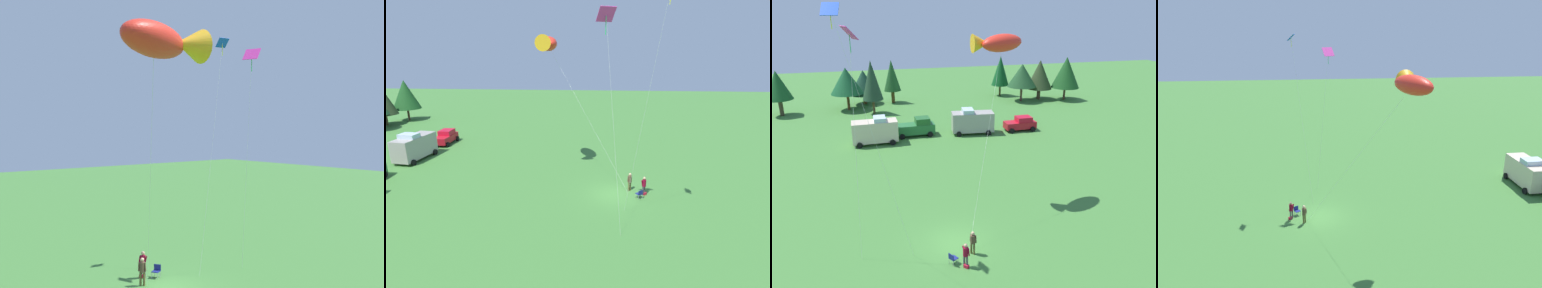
% 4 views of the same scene
% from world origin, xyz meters
% --- Properties ---
extents(person_kite_flyer, '(0.50, 0.50, 1.74)m').
position_xyz_m(person_kite_flyer, '(0.89, -1.47, 1.02)').
color(person_kite_flyer, brown).
rests_on(person_kite_flyer, ground).
extents(folding_chair, '(0.66, 0.66, 0.82)m').
position_xyz_m(folding_chair, '(-0.68, -2.22, 0.49)').
color(folding_chair, navy).
rests_on(folding_chair, ground).
extents(person_spectator, '(0.51, 0.54, 1.74)m').
position_xyz_m(person_spectator, '(0.09, -2.66, 1.02)').
color(person_spectator, '#47484B').
rests_on(person_spectator, ground).
extents(backpack_on_grass, '(0.38, 0.38, 0.22)m').
position_xyz_m(backpack_on_grass, '(0.10, -2.77, 0.11)').
color(backpack_on_grass, '#B0172C').
rests_on(backpack_on_grass, ground).
extents(kite_large_fish, '(6.90, 9.46, 13.91)m').
position_xyz_m(kite_large_fish, '(4.98, 6.67, 13.16)').
color(kite_large_fish, red).
rests_on(kite_large_fish, ground).
extents(kite_diamond_rainbow, '(1.14, 2.02, 14.85)m').
position_xyz_m(kite_diamond_rainbow, '(-5.89, 1.12, 14.00)').
color(kite_diamond_rainbow, '#E0329F').
rests_on(kite_diamond_rainbow, ground).
extents(kite_diamond_blue, '(3.93, 2.01, 16.07)m').
position_xyz_m(kite_diamond_blue, '(-6.32, -2.25, 14.98)').
color(kite_diamond_blue, blue).
rests_on(kite_diamond_blue, ground).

